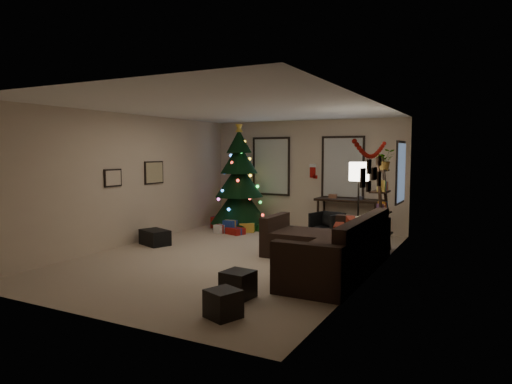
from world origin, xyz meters
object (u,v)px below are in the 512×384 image
sofa (330,250)px  desk_chair (327,225)px  desk (349,203)px  christmas_tree (239,184)px  bookshelf (382,206)px

sofa → desk_chair: bearing=109.7°
desk → christmas_tree: bearing=-170.1°
christmas_tree → sofa: size_ratio=0.89×
desk_chair → christmas_tree: bearing=-169.0°
sofa → bookshelf: size_ratio=1.67×
bookshelf → desk: bearing=125.0°
desk → desk_chair: size_ratio=2.66×
desk → desk_chair: desk is taller
desk_chair → desk: bearing=80.6°
christmas_tree → bookshelf: 3.98m
sofa → desk_chair: (-0.93, 2.59, -0.02)m
christmas_tree → desk: size_ratio=1.76×
desk_chair → bookshelf: size_ratio=0.32×
christmas_tree → desk: (2.68, 0.47, -0.39)m
sofa → desk_chair: 2.75m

